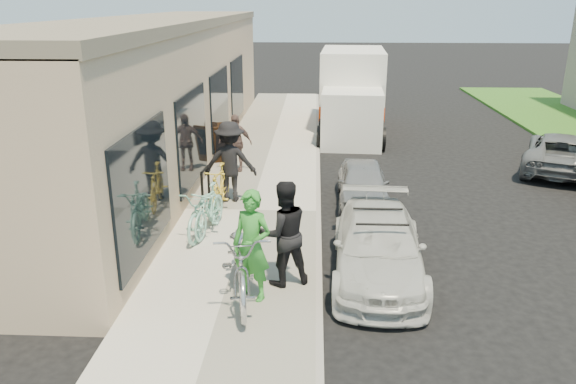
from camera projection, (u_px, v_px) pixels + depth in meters
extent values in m
plane|color=black|center=(344.00, 279.00, 9.97)|extent=(120.00, 120.00, 0.00)
cube|color=#B7B1A5|center=(251.00, 213.00, 12.87)|extent=(3.00, 34.00, 0.15)
cube|color=gray|center=(318.00, 214.00, 12.80)|extent=(0.12, 34.00, 0.13)
cube|color=#C8AD8B|center=(162.00, 94.00, 17.12)|extent=(3.50, 20.00, 4.00)
cube|color=#746957|center=(156.00, 22.00, 16.44)|extent=(3.60, 20.00, 0.25)
cube|color=black|center=(143.00, 191.00, 9.61)|extent=(0.06, 3.00, 2.20)
cube|color=black|center=(192.00, 137.00, 13.39)|extent=(0.06, 3.00, 2.20)
cube|color=black|center=(220.00, 107.00, 17.17)|extent=(0.06, 3.00, 2.20)
cube|color=black|center=(237.00, 88.00, 20.95)|extent=(0.06, 3.00, 2.20)
cylinder|color=black|center=(202.00, 191.00, 12.82)|extent=(0.06, 0.06, 0.85)
cylinder|color=black|center=(209.00, 183.00, 13.35)|extent=(0.06, 0.06, 0.85)
cylinder|color=black|center=(205.00, 169.00, 12.95)|extent=(0.11, 0.57, 0.06)
cube|color=black|center=(225.00, 144.00, 16.36)|extent=(0.74, 0.52, 1.12)
cube|color=black|center=(222.00, 141.00, 16.73)|extent=(0.74, 0.52, 1.12)
cube|color=black|center=(225.00, 143.00, 16.31)|extent=(0.57, 0.38, 0.80)
imported|color=beige|center=(378.00, 246.00, 9.94)|extent=(1.79, 3.94, 1.12)
cylinder|color=black|center=(382.00, 225.00, 9.36)|extent=(0.89, 0.04, 0.04)
cylinder|color=black|center=(378.00, 209.00, 10.06)|extent=(0.89, 0.04, 0.04)
imported|color=gray|center=(363.00, 183.00, 13.56)|extent=(1.28, 3.02, 1.02)
cube|color=white|center=(352.00, 119.00, 18.77)|extent=(2.09, 2.09, 1.88)
cube|color=black|center=(352.00, 107.00, 18.64)|extent=(1.83, 0.16, 0.89)
cube|color=white|center=(352.00, 88.00, 21.37)|extent=(2.51, 4.28, 2.87)
cube|color=#C2370B|center=(351.00, 105.00, 21.58)|extent=(2.53, 4.30, 0.54)
cylinder|color=black|center=(321.00, 137.00, 18.57)|extent=(0.29, 0.81, 0.79)
cylinder|color=black|center=(381.00, 139.00, 18.38)|extent=(0.29, 0.81, 0.79)
cylinder|color=black|center=(323.00, 130.00, 19.60)|extent=(0.29, 0.81, 0.79)
cylinder|color=black|center=(380.00, 132.00, 19.40)|extent=(0.29, 0.81, 0.79)
cylinder|color=black|center=(327.00, 110.00, 23.14)|extent=(0.29, 0.81, 0.79)
cylinder|color=black|center=(375.00, 111.00, 22.95)|extent=(0.29, 0.81, 0.79)
imported|color=slate|center=(561.00, 152.00, 16.14)|extent=(3.32, 4.39, 1.11)
imported|color=#B7B7B9|center=(241.00, 261.00, 8.90)|extent=(1.24, 2.50, 1.26)
imported|color=#308A2E|center=(252.00, 246.00, 8.78)|extent=(0.78, 0.66, 1.81)
imported|color=black|center=(283.00, 233.00, 9.25)|extent=(1.07, 0.96, 1.81)
imported|color=#8CD0BA|center=(209.00, 209.00, 11.47)|extent=(0.73, 1.70, 0.99)
imported|color=#8CD0BA|center=(204.00, 210.00, 11.43)|extent=(0.90, 1.94, 0.98)
imported|color=yellow|center=(219.00, 187.00, 12.84)|extent=(0.65, 1.70, 0.99)
imported|color=black|center=(230.00, 162.00, 13.17)|extent=(1.26, 0.75, 1.91)
imported|color=brown|center=(235.00, 143.00, 15.59)|extent=(0.95, 0.44, 1.60)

